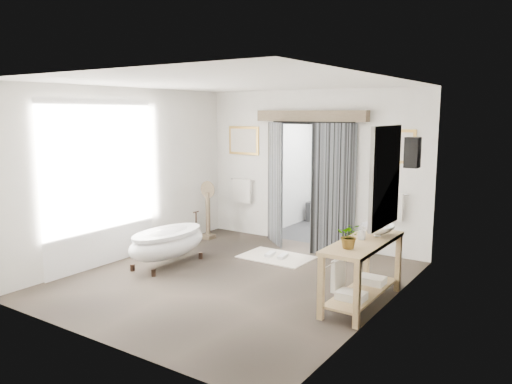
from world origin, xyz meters
TOP-DOWN VIEW (x-y plane):
  - ground_plane at (0.00, 0.00)m, footprint 5.00×5.00m
  - room_shell at (-0.04, -0.13)m, footprint 4.52×5.02m
  - shower_room at (0.00, 3.99)m, footprint 2.22×2.01m
  - back_wall_dressing at (0.00, 2.32)m, footprint 3.82×0.68m
  - clawfoot_tub at (-1.34, -0.02)m, footprint 0.71×1.58m
  - vanity at (1.95, 0.12)m, footprint 0.57×1.60m
  - pedestal_mirror at (-1.88, 1.70)m, footprint 0.34×0.22m
  - rug at (-0.06, 1.33)m, footprint 1.21×0.81m
  - slippers at (-0.06, 1.33)m, footprint 0.41×0.29m
  - basin at (2.03, 0.48)m, footprint 0.59×0.59m
  - plant at (1.96, -0.30)m, footprint 0.36×0.33m
  - soap_bottle_a at (1.92, 0.19)m, footprint 0.09×0.10m
  - soap_bottle_b at (1.93, 0.68)m, footprint 0.16×0.16m

SIDE VIEW (x-z plane):
  - ground_plane at x=0.00m, z-range 0.00..0.00m
  - rug at x=-0.06m, z-range 0.00..0.01m
  - slippers at x=-0.06m, z-range 0.01..0.07m
  - clawfoot_tub at x=-1.34m, z-range -0.01..0.76m
  - pedestal_mirror at x=-1.88m, z-range -0.08..1.08m
  - vanity at x=1.95m, z-range 0.08..0.93m
  - shower_room at x=0.00m, z-range -0.35..2.16m
  - basin at x=2.03m, z-range 0.85..1.01m
  - soap_bottle_b at x=1.93m, z-range 0.85..1.02m
  - soap_bottle_a at x=1.92m, z-range 0.85..1.04m
  - plant at x=1.96m, z-range 0.85..1.17m
  - back_wall_dressing at x=0.00m, z-range 0.30..2.82m
  - room_shell at x=-0.04m, z-range 0.40..3.31m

